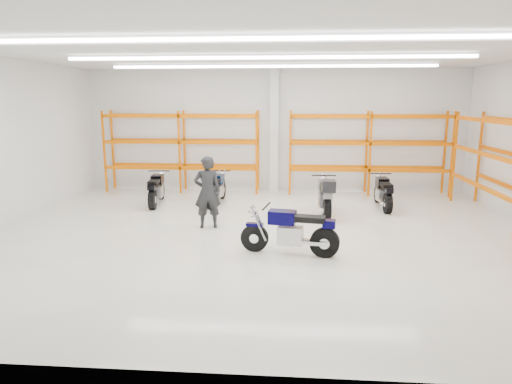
# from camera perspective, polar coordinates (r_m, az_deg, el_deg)

# --- Properties ---
(ground) EXTENTS (14.00, 14.00, 0.00)m
(ground) POSITION_cam_1_polar(r_m,az_deg,el_deg) (11.63, 1.11, -5.44)
(ground) COLOR beige
(ground) RESTS_ON ground
(room_shell) EXTENTS (14.02, 12.02, 4.51)m
(room_shell) POSITION_cam_1_polar(r_m,az_deg,el_deg) (11.16, 1.18, 10.96)
(room_shell) COLOR white
(room_shell) RESTS_ON ground
(motorcycle_main) EXTENTS (2.21, 0.81, 1.09)m
(motorcycle_main) POSITION_cam_1_polar(r_m,az_deg,el_deg) (10.12, 4.75, -5.05)
(motorcycle_main) COLOR black
(motorcycle_main) RESTS_ON ground
(motorcycle_back_a) EXTENTS (0.71, 2.13, 1.05)m
(motorcycle_back_a) POSITION_cam_1_polar(r_m,az_deg,el_deg) (15.22, -12.37, 0.24)
(motorcycle_back_a) COLOR black
(motorcycle_back_a) RESTS_ON ground
(motorcycle_back_b) EXTENTS (0.70, 2.13, 1.04)m
(motorcycle_back_b) POSITION_cam_1_polar(r_m,az_deg,el_deg) (15.01, -5.05, 0.31)
(motorcycle_back_b) COLOR black
(motorcycle_back_b) RESTS_ON ground
(motorcycle_back_c) EXTENTS (0.75, 2.36, 1.21)m
(motorcycle_back_c) POSITION_cam_1_polar(r_m,az_deg,el_deg) (13.54, 8.66, -0.60)
(motorcycle_back_c) COLOR black
(motorcycle_back_c) RESTS_ON ground
(motorcycle_back_d) EXTENTS (0.70, 2.12, 1.04)m
(motorcycle_back_d) POSITION_cam_1_polar(r_m,az_deg,el_deg) (14.93, 15.62, -0.15)
(motorcycle_back_d) COLOR black
(motorcycle_back_d) RESTS_ON ground
(standing_man) EXTENTS (0.80, 0.62, 1.95)m
(standing_man) POSITION_cam_1_polar(r_m,az_deg,el_deg) (12.17, -6.10, -0.00)
(standing_man) COLOR black
(standing_man) RESTS_ON ground
(structural_column) EXTENTS (0.32, 0.32, 4.50)m
(structural_column) POSITION_cam_1_polar(r_m,az_deg,el_deg) (16.98, 2.29, 7.63)
(structural_column) COLOR white
(structural_column) RESTS_ON ground
(pallet_racking_back_left) EXTENTS (5.67, 0.87, 3.00)m
(pallet_racking_back_left) POSITION_cam_1_polar(r_m,az_deg,el_deg) (17.15, -9.26, 5.97)
(pallet_racking_back_left) COLOR #E96400
(pallet_racking_back_left) RESTS_ON ground
(pallet_racking_back_right) EXTENTS (5.67, 0.87, 3.00)m
(pallet_racking_back_right) POSITION_cam_1_polar(r_m,az_deg,el_deg) (16.90, 13.89, 5.71)
(pallet_racking_back_right) COLOR #E96400
(pallet_racking_back_right) RESTS_ON ground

